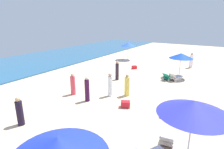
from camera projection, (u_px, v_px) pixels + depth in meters
ocean at (22, 64)px, 22.22m from camera, size 60.00×10.88×0.12m
umbrella_1 at (194, 108)px, 6.17m from camera, size 2.45×2.45×2.57m
lounge_chair_1_0 at (168, 138)px, 7.99m from camera, size 1.45×0.75×0.64m
umbrella_2 at (128, 44)px, 24.35m from camera, size 2.04×2.04×2.30m
umbrella_3 at (59, 147)px, 4.15m from camera, size 2.35×2.35×2.64m
umbrella_4 at (181, 56)px, 16.63m from camera, size 2.13×2.13×2.28m
lounge_chair_4_0 at (176, 77)px, 16.36m from camera, size 1.62×1.00×0.73m
lounge_chair_4_1 at (169, 77)px, 16.54m from camera, size 1.60×1.03×0.66m
beachgoer_0 at (87, 90)px, 11.98m from camera, size 0.43×0.43×1.67m
beachgoer_1 at (110, 85)px, 12.79m from camera, size 0.43×0.43×1.67m
beachgoer_2 at (127, 86)px, 12.86m from camera, size 0.44×0.44×1.57m
beachgoer_3 at (20, 112)px, 9.24m from camera, size 0.47×0.47×1.52m
beachgoer_4 at (191, 61)px, 20.47m from camera, size 0.55×0.55×1.69m
beachgoer_5 at (73, 85)px, 13.08m from camera, size 0.38×0.38×1.55m
beachgoer_6 at (117, 71)px, 16.29m from camera, size 0.30×0.30×1.73m
cooler_box_0 at (125, 104)px, 11.28m from camera, size 0.60×0.67×0.39m
cooler_box_1 at (134, 67)px, 20.16m from camera, size 0.61×0.59×0.35m
beach_ball_2 at (163, 115)px, 10.06m from camera, size 0.33×0.33×0.33m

